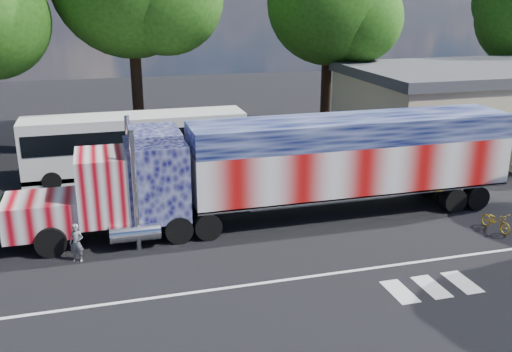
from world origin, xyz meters
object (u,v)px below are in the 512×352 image
object	(u,v)px
tree_ne_a	(331,3)
bicycle	(496,221)
coach_bus	(136,145)
woman	(77,243)
semi_truck	(293,166)

from	to	relation	value
tree_ne_a	bicycle	bearing A→B (deg)	-89.94
coach_bus	woman	bearing A→B (deg)	-106.79
bicycle	tree_ne_a	distance (m)	20.30
semi_truck	coach_bus	bearing A→B (deg)	126.95
woman	bicycle	xyz separation A→B (m)	(16.83, -1.73, -0.32)
bicycle	coach_bus	bearing A→B (deg)	131.78
bicycle	tree_ne_a	xyz separation A→B (m)	(-0.02, 18.44, 8.47)
semi_truck	tree_ne_a	bearing A→B (deg)	62.46
semi_truck	coach_bus	distance (m)	10.12
woman	bicycle	size ratio (longest dim) A/B	0.93
woman	tree_ne_a	world-z (taller)	tree_ne_a
semi_truck	bicycle	xyz separation A→B (m)	(7.77, -3.58, -2.01)
woman	tree_ne_a	xyz separation A→B (m)	(16.82, 16.72, 8.16)
semi_truck	woman	size ratio (longest dim) A/B	15.10
tree_ne_a	semi_truck	bearing A→B (deg)	-117.54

